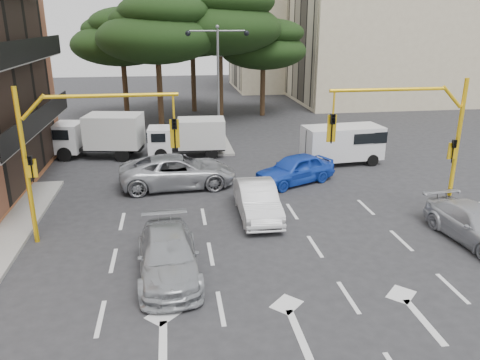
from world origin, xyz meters
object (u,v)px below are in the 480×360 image
(car_silver_cross_a, at_px, (178,171))
(box_truck_a, at_px, (99,136))
(car_white_hatch, at_px, (257,200))
(signal_mast_right, at_px, (419,131))
(car_blue_compact, at_px, (295,169))
(car_silver_wagon, at_px, (168,255))
(car_silver_parked, at_px, (476,225))
(box_truck_b, at_px, (188,138))
(street_lamp_center, at_px, (218,65))
(van_white, at_px, (342,145))
(signal_mast_left, at_px, (74,143))

(car_silver_cross_a, bearing_deg, box_truck_a, 33.29)
(box_truck_a, bearing_deg, car_white_hatch, -133.23)
(signal_mast_right, xyz_separation_m, car_silver_cross_a, (-9.79, 5.69, -3.06))
(car_blue_compact, bearing_deg, box_truck_a, -146.60)
(car_silver_wagon, relative_size, box_truck_a, 0.89)
(car_silver_parked, height_order, box_truck_a, box_truck_a)
(car_white_hatch, bearing_deg, car_silver_parked, -24.17)
(signal_mast_right, xyz_separation_m, box_truck_b, (-9.06, 11.35, -2.69))
(street_lamp_center, distance_m, car_silver_cross_a, 9.97)
(car_white_hatch, distance_m, van_white, 9.74)
(car_silver_wagon, distance_m, van_white, 15.65)
(car_silver_wagon, bearing_deg, car_blue_compact, 49.59)
(signal_mast_left, distance_m, van_white, 16.29)
(street_lamp_center, xyz_separation_m, van_white, (6.83, -5.53, -4.28))
(box_truck_b, bearing_deg, box_truck_a, 86.46)
(street_lamp_center, relative_size, car_silver_parked, 1.65)
(van_white, distance_m, box_truck_b, 9.53)
(signal_mast_left, xyz_separation_m, box_truck_b, (4.55, 11.35, -2.69))
(signal_mast_right, distance_m, car_silver_wagon, 11.28)
(car_silver_parked, xyz_separation_m, box_truck_a, (-15.99, 14.42, 0.67))
(signal_mast_right, height_order, car_white_hatch, signal_mast_right)
(box_truck_a, bearing_deg, car_silver_parked, -122.14)
(street_lamp_center, xyz_separation_m, box_truck_b, (-2.26, -2.66, -4.24))
(street_lamp_center, bearing_deg, car_blue_compact, -70.22)
(car_silver_cross_a, height_order, box_truck_b, box_truck_b)
(car_silver_parked, height_order, van_white, van_white)
(signal_mast_left, relative_size, car_white_hatch, 1.31)
(signal_mast_left, relative_size, car_silver_cross_a, 1.01)
(street_lamp_center, height_order, car_blue_compact, street_lamp_center)
(car_silver_cross_a, height_order, van_white, van_white)
(signal_mast_left, xyz_separation_m, car_white_hatch, (7.14, 1.22, -3.13))
(signal_mast_left, bearing_deg, car_blue_compact, 28.27)
(car_white_hatch, relative_size, car_silver_wagon, 0.92)
(car_silver_wagon, height_order, box_truck_a, box_truck_a)
(car_silver_cross_a, height_order, car_silver_parked, car_silver_cross_a)
(car_blue_compact, bearing_deg, van_white, 105.12)
(car_white_hatch, height_order, car_silver_parked, car_white_hatch)
(box_truck_a, bearing_deg, car_blue_compact, -111.57)
(street_lamp_center, height_order, box_truck_a, street_lamp_center)
(car_white_hatch, distance_m, car_silver_cross_a, 5.57)
(signal_mast_right, xyz_separation_m, signal_mast_left, (-13.61, 0.00, 0.00))
(street_lamp_center, xyz_separation_m, box_truck_a, (-7.73, -2.03, -4.07))
(signal_mast_left, bearing_deg, van_white, 31.87)
(car_silver_cross_a, distance_m, car_silver_parked, 13.88)
(car_silver_parked, distance_m, box_truck_a, 21.54)
(car_silver_parked, bearing_deg, car_silver_wagon, 177.75)
(signal_mast_right, height_order, car_silver_cross_a, signal_mast_right)
(signal_mast_left, relative_size, van_white, 1.30)
(car_silver_cross_a, bearing_deg, signal_mast_left, 142.43)
(signal_mast_left, xyz_separation_m, street_lamp_center, (6.80, 14.01, 1.54))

